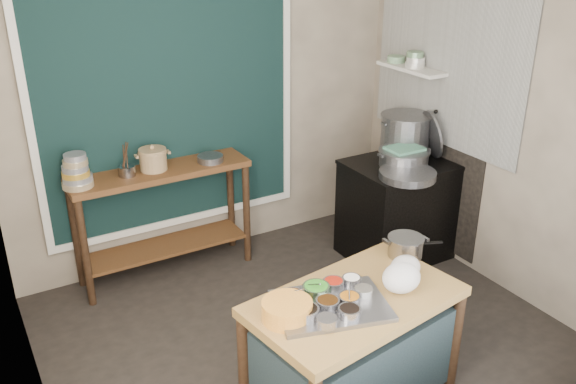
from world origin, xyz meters
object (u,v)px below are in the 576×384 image
stock_pot (405,134)px  ceramic_crock (153,161)px  stove_block (399,211)px  condiment_tray (331,306)px  saucepan (405,246)px  back_counter (164,222)px  prep_table (353,349)px  yellow_basin (287,310)px  steamer (404,158)px  utensil_cup (127,171)px

stock_pot → ceramic_crock: bearing=164.9°
stove_block → condiment_tray: 2.12m
saucepan → back_counter: bearing=142.3°
prep_table → stock_pot: (1.59, 1.47, 0.68)m
back_counter → yellow_basin: back_counter is taller
back_counter → ceramic_crock: bearing=166.6°
prep_table → condiment_tray: 0.43m
back_counter → stove_block: back_counter is taller
back_counter → steamer: bearing=-23.0°
condiment_tray → steamer: 2.03m
condiment_tray → yellow_basin: size_ratio=2.23×
saucepan → steamer: steamer is taller
stove_block → condiment_tray: bearing=-140.9°
prep_table → steamer: bearing=33.2°
back_counter → ceramic_crock: (-0.04, 0.01, 0.55)m
stove_block → stock_pot: (0.15, 0.17, 0.63)m
saucepan → stock_pot: stock_pot is taller
yellow_basin → steamer: steamer is taller
steamer → stove_block: bearing=53.1°
saucepan → utensil_cup: size_ratio=1.79×
stock_pot → yellow_basin: bearing=-144.5°
yellow_basin → saucepan: bearing=12.0°
stove_block → stock_pot: stock_pot is taller
steamer → condiment_tray: bearing=-141.4°
steamer → prep_table: bearing=-138.3°
yellow_basin → ceramic_crock: 2.04m
stove_block → ceramic_crock: 2.16m
ceramic_crock → steamer: ceramic_crock is taller
condiment_tray → steamer: bearing=38.6°
condiment_tray → saucepan: size_ratio=2.60×
back_counter → condiment_tray: size_ratio=2.30×
condiment_tray → stock_pot: size_ratio=1.38×
condiment_tray → steamer: (1.58, 1.26, 0.19)m
condiment_tray → steamer: size_ratio=1.43×
ceramic_crock → stock_pot: bearing=-15.1°
back_counter → stock_pot: bearing=-15.2°
yellow_basin → back_counter: bearing=90.4°
prep_table → ceramic_crock: (-0.50, 2.04, 0.65)m
utensil_cup → prep_table: bearing=-70.3°
stove_block → ceramic_crock: (-1.94, 0.74, 0.60)m
condiment_tray → stock_pot: bearing=40.0°
stove_block → ceramic_crock: ceramic_crock is taller
prep_table → steamer: 1.95m
ceramic_crock → steamer: (1.90, -0.80, -0.08)m
back_counter → yellow_basin: bearing=-89.6°
condiment_tray → yellow_basin: yellow_basin is taller
yellow_basin → steamer: size_ratio=0.64×
saucepan → steamer: 1.31m
utensil_cup → ceramic_crock: 0.22m
stock_pot → utensil_cup: bearing=166.6°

